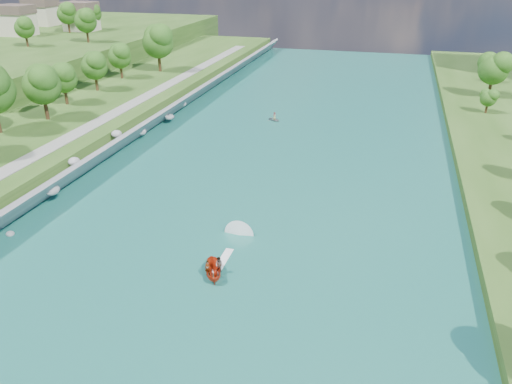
% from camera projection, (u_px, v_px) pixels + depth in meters
% --- Properties ---
extents(ground, '(260.00, 260.00, 0.00)m').
position_uv_depth(ground, '(198.00, 282.00, 50.46)').
color(ground, '#2D5119').
rests_on(ground, ground).
extents(river_water, '(55.00, 240.00, 0.10)m').
position_uv_depth(river_water, '(252.00, 198.00, 67.85)').
color(river_water, '#195F58').
rests_on(river_water, ground).
extents(ridge_west, '(60.00, 120.00, 9.00)m').
position_uv_depth(ridge_west, '(59.00, 49.00, 151.21)').
color(ridge_west, '#2D5119').
rests_on(ridge_west, ground).
extents(riprap_bank, '(4.13, 236.00, 4.43)m').
position_uv_depth(riprap_bank, '(82.00, 168.00, 73.08)').
color(riprap_bank, slate).
rests_on(riprap_bank, ground).
extents(riverside_path, '(3.00, 200.00, 0.10)m').
position_uv_depth(riverside_path, '(42.00, 152.00, 74.22)').
color(riverside_path, gray).
rests_on(riverside_path, berm_west).
extents(ridge_houses, '(29.50, 29.50, 8.40)m').
position_uv_depth(ridge_houses, '(46.00, 16.00, 153.28)').
color(ridge_houses, beige).
rests_on(ridge_houses, ridge_west).
extents(trees_ridge, '(21.82, 38.24, 10.30)m').
position_uv_depth(trees_ridge, '(71.00, 19.00, 139.81)').
color(trees_ridge, '#1D4E14').
rests_on(trees_ridge, ridge_west).
extents(motorboat, '(3.60, 18.89, 2.06)m').
position_uv_depth(motorboat, '(219.00, 262.00, 52.42)').
color(motorboat, '#A9270D').
rests_on(motorboat, river_water).
extents(raft, '(3.31, 3.13, 1.69)m').
position_uv_depth(raft, '(274.00, 119.00, 99.60)').
color(raft, gray).
rests_on(raft, river_water).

